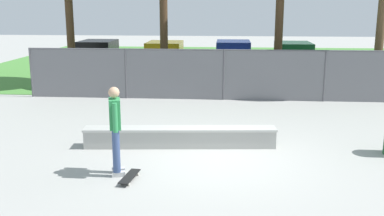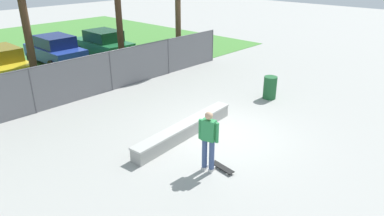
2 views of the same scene
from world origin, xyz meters
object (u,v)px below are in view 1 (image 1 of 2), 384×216
Objects in this scene: skateboarder at (115,127)px; car_green at (292,60)px; car_blue at (233,58)px; car_yellow at (165,59)px; skateboard at (130,177)px; car_black at (99,57)px; concrete_ledge at (180,137)px.

skateboarder is 0.43× the size of car_green.
car_blue is 1.00× the size of car_green.
skateboarder is 12.89m from car_yellow.
skateboarder is at bearing -100.31° from car_blue.
car_yellow is 1.00× the size of car_green.
skateboard is 14.16m from car_green.
car_yellow is at bearing -167.39° from car_blue.
skateboarder is 0.43× the size of car_blue.
car_black is 1.00× the size of car_green.
car_green is (9.40, -0.37, 0.00)m from car_black.
car_blue is at bearing 81.16° from skateboard.
car_green is at bearing -2.26° from car_black.
car_black is at bearing 171.76° from car_yellow.
car_green is (2.78, -0.61, 0.00)m from car_blue.
skateboarder reaches higher than car_blue.
car_green reaches higher than skateboard.
car_yellow is at bearing 94.76° from skateboard.
car_blue is (2.15, 13.86, 0.77)m from skateboard.
car_yellow is (-1.87, 10.92, 0.60)m from concrete_ledge.
car_black is 3.41m from car_yellow.
car_blue reaches higher than skateboard.
skateboarder is at bearing 139.67° from skateboard.
car_black is (-5.24, 11.41, 0.60)m from concrete_ledge.
car_yellow reaches higher than concrete_ledge.
car_blue reaches higher than concrete_ledge.
skateboard is 0.19× the size of car_yellow.
car_yellow is at bearing 93.45° from skateboarder.
car_black and car_yellow have the same top height.
car_black is 9.41m from car_green.
skateboard is 14.36m from car_black.
skateboard is at bearing -71.85° from car_black.
car_blue is 2.85m from car_green.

